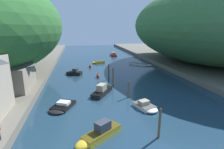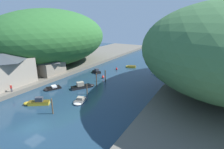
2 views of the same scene
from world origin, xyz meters
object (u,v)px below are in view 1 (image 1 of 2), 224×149
object	(u,v)px
boat_yellow_tender	(146,106)
channel_buoy_near	(98,76)
boathouse_shed	(11,72)
boat_white_cruiser	(141,64)
boat_far_right_bank	(103,90)
boat_mid_channel	(98,134)
boat_red_skiff	(74,73)
boat_moored_right	(113,55)
boat_near_quay	(62,107)
boat_navy_launch	(98,62)
channel_buoy_far	(90,66)

from	to	relation	value
boat_yellow_tender	channel_buoy_near	size ratio (longest dim) A/B	3.57
boathouse_shed	boat_white_cruiser	world-z (taller)	boathouse_shed
boat_far_right_bank	boat_mid_channel	distance (m)	11.88
boat_far_right_bank	boat_red_skiff	xyz separation A→B (m)	(-4.74, 12.29, -0.03)
boat_mid_channel	channel_buoy_near	distance (m)	20.50
boat_red_skiff	boat_moored_right	bearing A→B (deg)	-5.73
boat_red_skiff	boat_white_cruiser	distance (m)	19.51
boat_yellow_tender	boat_far_right_bank	xyz separation A→B (m)	(-4.46, 6.61, 0.18)
boat_mid_channel	boat_red_skiff	bearing A→B (deg)	-29.44
boat_mid_channel	boat_yellow_tender	bearing A→B (deg)	-88.48
boat_yellow_tender	boat_near_quay	distance (m)	10.73
boat_navy_launch	boat_white_cruiser	world-z (taller)	boat_navy_launch
boat_mid_channel	channel_buoy_near	size ratio (longest dim) A/B	4.46
boathouse_shed	boat_near_quay	world-z (taller)	boathouse_shed
boat_yellow_tender	boat_near_quay	world-z (taller)	boat_yellow_tender
boat_near_quay	channel_buoy_far	xyz separation A→B (m)	(5.41, 22.78, 0.15)
boat_far_right_bank	boat_moored_right	xyz separation A→B (m)	(9.30, 36.85, -0.06)
boat_navy_launch	boat_red_skiff	bearing A→B (deg)	131.30
boat_mid_channel	channel_buoy_near	xyz separation A→B (m)	(2.48, 20.35, -0.05)
boat_near_quay	channel_buoy_far	size ratio (longest dim) A/B	4.50
boathouse_shed	boat_red_skiff	bearing A→B (deg)	48.52
boat_white_cruiser	channel_buoy_far	world-z (taller)	channel_buoy_far
boat_yellow_tender	channel_buoy_far	size ratio (longest dim) A/B	3.90
boat_near_quay	channel_buoy_near	bearing A→B (deg)	-90.15
boat_white_cruiser	boathouse_shed	bearing A→B (deg)	-14.06
boat_near_quay	boathouse_shed	bearing A→B (deg)	-15.21
boat_far_right_bank	boat_navy_launch	world-z (taller)	boat_far_right_bank
boat_red_skiff	boat_white_cruiser	bearing A→B (deg)	-45.64
boat_yellow_tender	channel_buoy_far	xyz separation A→B (m)	(-5.09, 25.00, 0.08)
boathouse_shed	channel_buoy_near	xyz separation A→B (m)	(13.90, 6.53, -3.21)
boathouse_shed	boat_navy_launch	xyz separation A→B (m)	(15.73, 21.56, -3.32)
boat_navy_launch	boat_white_cruiser	distance (m)	12.42
channel_buoy_far	boat_moored_right	bearing A→B (deg)	61.71
boat_red_skiff	boat_mid_channel	distance (m)	24.07
boat_navy_launch	boat_moored_right	bearing A→B (deg)	-47.00
boat_mid_channel	channel_buoy_far	world-z (taller)	boat_mid_channel
boat_navy_launch	channel_buoy_far	size ratio (longest dim) A/B	3.92
boat_mid_channel	channel_buoy_far	bearing A→B (deg)	-38.45
boat_moored_right	boat_white_cruiser	size ratio (longest dim) A/B	1.02
boat_near_quay	boat_moored_right	world-z (taller)	boat_moored_right
boat_navy_launch	boat_white_cruiser	size ratio (longest dim) A/B	0.69
channel_buoy_far	boat_mid_channel	bearing A→B (deg)	-93.13
channel_buoy_near	boat_far_right_bank	bearing A→B (deg)	-91.35
boat_red_skiff	channel_buoy_near	world-z (taller)	boat_red_skiff
boat_near_quay	boat_mid_channel	bearing A→B (deg)	142.75
boat_mid_channel	channel_buoy_near	world-z (taller)	boat_mid_channel
channel_buoy_near	channel_buoy_far	size ratio (longest dim) A/B	1.09
boat_far_right_bank	channel_buoy_near	bearing A→B (deg)	121.47
boat_yellow_tender	boat_white_cruiser	distance (m)	27.24
boat_near_quay	channel_buoy_near	distance (m)	14.50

